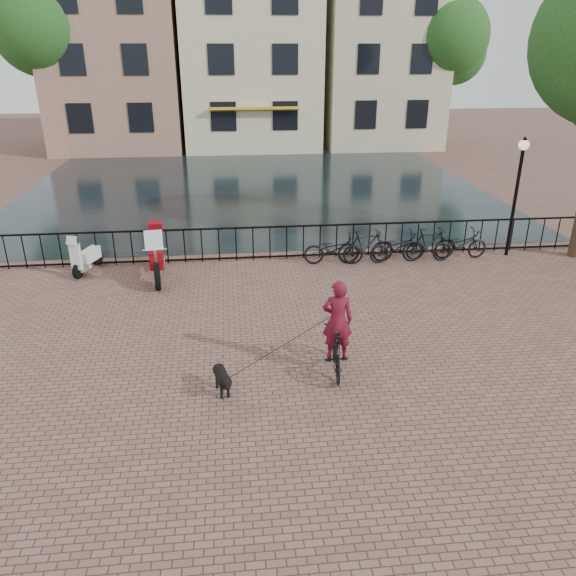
{
  "coord_description": "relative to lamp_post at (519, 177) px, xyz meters",
  "views": [
    {
      "loc": [
        -1.15,
        -7.72,
        5.86
      ],
      "look_at": [
        0.0,
        3.0,
        1.2
      ],
      "focal_mm": 35.0,
      "sensor_mm": 36.0,
      "label": 1
    }
  ],
  "objects": [
    {
      "name": "parked_bike_3",
      "position": [
        -2.55,
        -0.2,
        -1.88
      ],
      "size": [
        1.7,
        0.63,
        1.0
      ],
      "primitive_type": "imported",
      "rotation": [
        0.0,
        0.0,
        1.67
      ],
      "color": "black",
      "rests_on": "ground"
    },
    {
      "name": "scooter",
      "position": [
        -12.38,
        -0.04,
        -1.75
      ],
      "size": [
        0.79,
        1.4,
        1.26
      ],
      "rotation": [
        0.0,
        0.0,
        -0.31
      ],
      "color": "white",
      "rests_on": "ground"
    },
    {
      "name": "canal_house_right",
      "position": [
        1.3,
        22.4,
        4.27
      ],
      "size": [
        7.0,
        9.0,
        13.3
      ],
      "color": "#C1B390",
      "rests_on": "ground"
    },
    {
      "name": "dog",
      "position": [
        -8.62,
        -6.53,
        -2.1
      ],
      "size": [
        0.45,
        0.86,
        0.55
      ],
      "rotation": [
        0.0,
        0.0,
        0.24
      ],
      "color": "black",
      "rests_on": "ground"
    },
    {
      "name": "tree_far_left",
      "position": [
        -18.2,
        19.4,
        4.35
      ],
      "size": [
        5.04,
        5.04,
        9.27
      ],
      "color": "black",
      "rests_on": "ground"
    },
    {
      "name": "canal_water",
      "position": [
        -7.2,
        9.7,
        -2.38
      ],
      "size": [
        20.0,
        20.0,
        0.0
      ],
      "primitive_type": "plane",
      "color": "black",
      "rests_on": "ground"
    },
    {
      "name": "cyclist",
      "position": [
        -6.41,
        -6.01,
        -1.53
      ],
      "size": [
        0.75,
        1.67,
        2.23
      ],
      "rotation": [
        0.0,
        0.0,
        3.04
      ],
      "color": "black",
      "rests_on": "ground"
    },
    {
      "name": "parked_bike_4",
      "position": [
        -1.6,
        -0.2,
        -1.93
      ],
      "size": [
        1.77,
        0.79,
        0.9
      ],
      "primitive_type": "imported",
      "rotation": [
        0.0,
        0.0,
        1.68
      ],
      "color": "black",
      "rests_on": "ground"
    },
    {
      "name": "parked_bike_0",
      "position": [
        -5.4,
        -0.2,
        -1.93
      ],
      "size": [
        1.77,
        0.78,
        0.9
      ],
      "primitive_type": "imported",
      "rotation": [
        0.0,
        0.0,
        1.47
      ],
      "color": "black",
      "rests_on": "ground"
    },
    {
      "name": "canal_house_left",
      "position": [
        -14.7,
        22.4,
        4.02
      ],
      "size": [
        7.5,
        9.0,
        12.8
      ],
      "color": "#916754",
      "rests_on": "ground"
    },
    {
      "name": "motorcycle",
      "position": [
        -10.37,
        -0.67,
        -1.54
      ],
      "size": [
        0.79,
        2.39,
        1.68
      ],
      "rotation": [
        0.0,
        0.0,
        0.1
      ],
      "color": "maroon",
      "rests_on": "ground"
    },
    {
      "name": "railing",
      "position": [
        -7.2,
        0.4,
        -1.87
      ],
      "size": [
        20.0,
        0.05,
        1.02
      ],
      "color": "black",
      "rests_on": "ground"
    },
    {
      "name": "lamp_post",
      "position": [
        0.0,
        0.0,
        0.0
      ],
      "size": [
        0.3,
        0.3,
        3.45
      ],
      "color": "black",
      "rests_on": "ground"
    },
    {
      "name": "tree_far_right",
      "position": [
        4.8,
        19.4,
        3.97
      ],
      "size": [
        4.76,
        4.76,
        8.76
      ],
      "color": "black",
      "rests_on": "ground"
    },
    {
      "name": "parked_bike_1",
      "position": [
        -4.45,
        -0.2,
        -1.88
      ],
      "size": [
        1.68,
        0.52,
        1.0
      ],
      "primitive_type": "imported",
      "rotation": [
        0.0,
        0.0,
        1.6
      ],
      "color": "black",
      "rests_on": "ground"
    },
    {
      "name": "parked_bike_2",
      "position": [
        -3.5,
        -0.2,
        -1.93
      ],
      "size": [
        1.77,
        0.8,
        0.9
      ],
      "primitive_type": "imported",
      "rotation": [
        0.0,
        0.0,
        1.69
      ],
      "color": "black",
      "rests_on": "ground"
    },
    {
      "name": "canal_house_mid",
      "position": [
        -6.7,
        22.4,
        3.52
      ],
      "size": [
        8.0,
        9.5,
        11.8
      ],
      "color": "#C1B492",
      "rests_on": "ground"
    },
    {
      "name": "ground",
      "position": [
        -7.2,
        -7.6,
        -2.38
      ],
      "size": [
        100.0,
        100.0,
        0.0
      ],
      "primitive_type": "plane",
      "color": "brown",
      "rests_on": "ground"
    }
  ]
}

